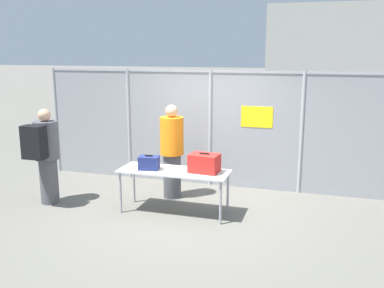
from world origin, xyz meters
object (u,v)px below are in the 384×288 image
object	(u,v)px
suitcase_navy	(149,163)
utility_trailer	(298,141)
traveler_hooded	(45,153)
inspection_table	(174,174)
suitcase_red	(204,163)
security_worker_near	(172,150)

from	to	relation	value
suitcase_navy	utility_trailer	xyz separation A→B (m)	(2.16, 4.34, -0.39)
traveler_hooded	inspection_table	bearing A→B (deg)	-0.39
traveler_hooded	utility_trailer	distance (m)	6.07
inspection_table	suitcase_red	world-z (taller)	suitcase_red
traveler_hooded	security_worker_near	size ratio (longest dim) A/B	0.98
inspection_table	security_worker_near	size ratio (longest dim) A/B	1.06
security_worker_near	utility_trailer	distance (m)	4.12
suitcase_red	traveler_hooded	bearing A→B (deg)	-173.80
suitcase_red	security_worker_near	size ratio (longest dim) A/B	0.29
suitcase_navy	suitcase_red	size ratio (longest dim) A/B	0.72
suitcase_navy	traveler_hooded	bearing A→B (deg)	-174.17
inspection_table	utility_trailer	size ratio (longest dim) A/B	0.43
inspection_table	suitcase_navy	world-z (taller)	suitcase_navy
security_worker_near	utility_trailer	size ratio (longest dim) A/B	0.41
traveler_hooded	utility_trailer	world-z (taller)	traveler_hooded
security_worker_near	utility_trailer	bearing A→B (deg)	-123.63
inspection_table	security_worker_near	xyz separation A→B (m)	(-0.29, 0.72, 0.22)
inspection_table	traveler_hooded	world-z (taller)	traveler_hooded
security_worker_near	suitcase_navy	bearing A→B (deg)	77.10
inspection_table	traveler_hooded	distance (m)	2.29
suitcase_red	traveler_hooded	size ratio (longest dim) A/B	0.29
inspection_table	utility_trailer	bearing A→B (deg)	67.80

